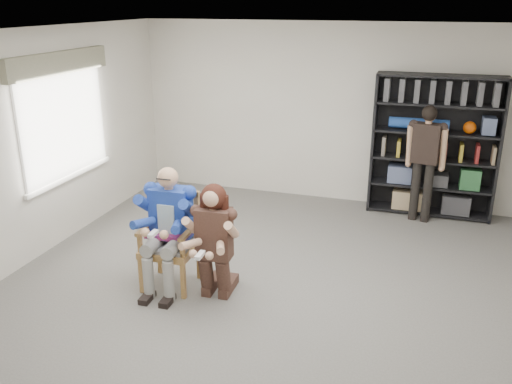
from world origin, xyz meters
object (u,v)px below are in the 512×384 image
(seated_man, at_px, (169,228))
(bookshelf, at_px, (434,147))
(armchair, at_px, (169,242))
(standing_man, at_px, (424,165))
(kneeling_woman, at_px, (213,244))

(seated_man, relative_size, bookshelf, 0.67)
(armchair, relative_size, standing_man, 0.63)
(armchair, bearing_deg, kneeling_woman, -14.03)
(seated_man, distance_m, kneeling_woman, 0.60)
(kneeling_woman, xyz_separation_m, bookshelf, (2.17, 3.32, 0.40))
(kneeling_woman, height_order, standing_man, standing_man)
(seated_man, bearing_deg, kneeling_woman, -14.03)
(seated_man, xyz_separation_m, standing_man, (2.64, 2.88, 0.15))
(seated_man, distance_m, bookshelf, 4.23)
(seated_man, relative_size, standing_man, 0.82)
(kneeling_woman, relative_size, bookshelf, 0.62)
(seated_man, xyz_separation_m, kneeling_woman, (0.58, -0.12, -0.06))
(armchair, xyz_separation_m, bookshelf, (2.75, 3.20, 0.51))
(seated_man, height_order, standing_man, standing_man)
(seated_man, height_order, kneeling_woman, seated_man)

